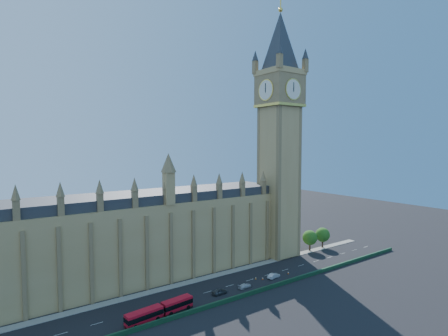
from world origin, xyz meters
TOP-DOWN VIEW (x-y plane):
  - ground at (0.00, 0.00)m, footprint 400.00×400.00m
  - palace_westminster at (-25.00, 22.00)m, footprint 120.00×20.00m
  - elizabeth_tower at (38.00, 13.99)m, footprint 20.59×20.59m
  - bridge_parapet at (0.00, -9.00)m, footprint 160.00×0.60m
  - kerb_north at (0.00, 9.50)m, footprint 160.00×3.00m
  - tree_east_near at (52.22, 10.08)m, footprint 6.00×6.00m
  - tree_east_far at (60.22, 10.08)m, footprint 6.00×6.00m
  - red_bus at (-21.91, -5.80)m, footprint 18.70×4.69m
  - car_grey at (-2.00, -3.35)m, footprint 4.78×2.00m
  - car_silver at (19.47, -3.24)m, footprint 4.98×2.31m
  - car_white at (6.77, -4.11)m, footprint 4.64×2.11m
  - cone_a at (26.02, -3.40)m, footprint 0.51×0.51m
  - cone_b at (20.64, -3.12)m, footprint 0.49×0.49m
  - cone_c at (14.00, -0.63)m, footprint 0.49×0.49m
  - cone_d at (15.63, -2.18)m, footprint 0.56×0.56m

SIDE VIEW (x-z plane):
  - ground at x=0.00m, z-range 0.00..0.00m
  - kerb_north at x=0.00m, z-range 0.00..0.16m
  - cone_b at x=20.64m, z-range 0.00..0.66m
  - cone_c at x=14.00m, z-range 0.00..0.70m
  - cone_d at x=15.63m, z-range -0.01..0.77m
  - cone_a at x=26.02m, z-range -0.01..0.79m
  - bridge_parapet at x=0.00m, z-range 0.00..1.20m
  - car_white at x=6.77m, z-range 0.00..1.32m
  - car_silver at x=19.47m, z-range 0.00..1.58m
  - car_grey at x=-2.00m, z-range 0.00..1.62m
  - red_bus at x=-21.91m, z-range 0.08..3.23m
  - tree_east_near at x=52.22m, z-range 1.39..9.89m
  - tree_east_far at x=60.22m, z-range 1.39..9.89m
  - palace_westminster at x=-25.00m, z-range -0.14..27.86m
  - elizabeth_tower at x=38.00m, z-range 2.06..107.06m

